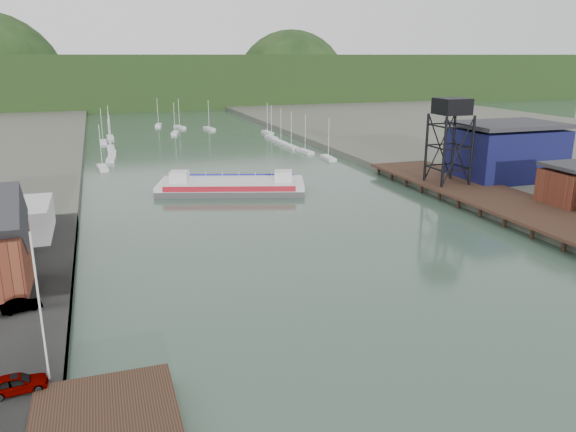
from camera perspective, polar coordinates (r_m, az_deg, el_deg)
ground at (r=49.80m, az=19.38°, el=-16.22°), size 600.00×600.00×0.00m
east_pier at (r=103.63m, az=20.66°, el=1.65°), size 14.00×70.00×2.45m
flagpole at (r=46.43m, az=-23.89°, el=-8.55°), size 0.16×0.16×12.00m
lift_tower at (r=110.43m, az=16.29°, el=10.13°), size 6.50×6.50×16.00m
blue_shed at (r=122.12m, az=21.28°, el=6.12°), size 20.50×14.50×11.30m
marina_sailboats at (r=174.93m, az=-9.39°, el=7.46°), size 57.71×92.65×0.90m
distant_hills at (r=334.91m, az=-14.95°, el=12.89°), size 500.00×120.00×80.00m
chain_ferry at (r=110.63m, az=-5.75°, el=3.09°), size 30.24×19.15×4.06m
car_west_a at (r=48.01m, az=-25.86°, el=-15.02°), size 4.51×2.20×1.48m
car_west_b at (r=61.50m, az=-25.47°, el=-8.20°), size 3.91×2.19×1.22m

